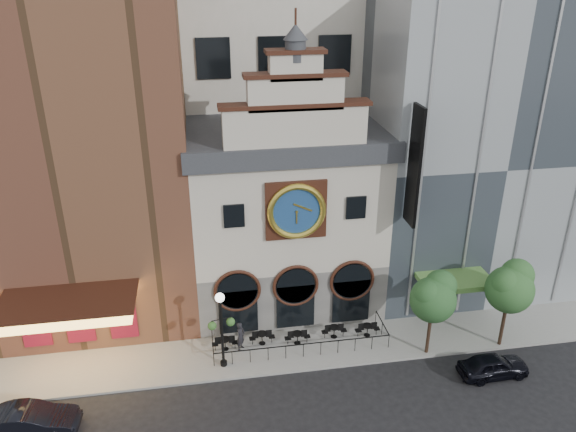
# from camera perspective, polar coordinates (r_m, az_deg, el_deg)

# --- Properties ---
(ground) EXTENTS (120.00, 120.00, 0.00)m
(ground) POSITION_cam_1_polar(r_m,az_deg,el_deg) (33.80, 1.96, -15.52)
(ground) COLOR black
(ground) RESTS_ON ground
(sidewalk) EXTENTS (44.00, 5.00, 0.15)m
(sidewalk) POSITION_cam_1_polar(r_m,az_deg,el_deg) (35.66, 1.16, -12.88)
(sidewalk) COLOR gray
(sidewalk) RESTS_ON ground
(clock_building) EXTENTS (12.60, 8.78, 18.65)m
(clock_building) POSITION_cam_1_polar(r_m,az_deg,el_deg) (36.77, -0.28, 0.39)
(clock_building) COLOR #605E5B
(clock_building) RESTS_ON ground
(theater_building) EXTENTS (14.00, 15.60, 25.00)m
(theater_building) POSITION_cam_1_polar(r_m,az_deg,el_deg) (37.20, -21.29, 8.67)
(theater_building) COLOR brown
(theater_building) RESTS_ON ground
(retail_building) EXTENTS (14.00, 14.40, 20.00)m
(retail_building) POSITION_cam_1_polar(r_m,az_deg,el_deg) (41.43, 17.38, 7.18)
(retail_building) COLOR gray
(retail_building) RESTS_ON ground
(cafe_railing) EXTENTS (10.60, 2.60, 0.90)m
(cafe_railing) POSITION_cam_1_polar(r_m,az_deg,el_deg) (35.34, 1.16, -12.20)
(cafe_railing) COLOR black
(cafe_railing) RESTS_ON sidewalk
(bistro_0) EXTENTS (1.58, 0.68, 0.90)m
(bistro_0) POSITION_cam_1_polar(r_m,az_deg,el_deg) (35.05, -6.42, -12.71)
(bistro_0) COLOR black
(bistro_0) RESTS_ON sidewalk
(bistro_1) EXTENTS (1.58, 0.68, 0.90)m
(bistro_1) POSITION_cam_1_polar(r_m,az_deg,el_deg) (35.33, -2.65, -12.21)
(bistro_1) COLOR black
(bistro_1) RESTS_ON sidewalk
(bistro_2) EXTENTS (1.58, 0.68, 0.90)m
(bistro_2) POSITION_cam_1_polar(r_m,az_deg,el_deg) (35.32, 0.96, -12.20)
(bistro_2) COLOR black
(bistro_2) RESTS_ON sidewalk
(bistro_3) EXTENTS (1.58, 0.68, 0.90)m
(bistro_3) POSITION_cam_1_polar(r_m,az_deg,el_deg) (35.94, 4.71, -11.55)
(bistro_3) COLOR black
(bistro_3) RESTS_ON sidewalk
(bistro_4) EXTENTS (1.58, 0.68, 0.90)m
(bistro_4) POSITION_cam_1_polar(r_m,az_deg,el_deg) (36.31, 8.07, -11.33)
(bistro_4) COLOR black
(bistro_4) RESTS_ON sidewalk
(car_right) EXTENTS (4.08, 1.75, 1.37)m
(car_right) POSITION_cam_1_polar(r_m,az_deg,el_deg) (35.12, 20.13, -14.09)
(car_right) COLOR black
(car_right) RESTS_ON ground
(car_left) EXTENTS (4.80, 1.95, 1.55)m
(car_left) POSITION_cam_1_polar(r_m,az_deg,el_deg) (32.53, -24.73, -18.39)
(car_left) COLOR black
(car_left) RESTS_ON ground
(pedestrian) EXTENTS (0.75, 0.83, 1.89)m
(pedestrian) POSITION_cam_1_polar(r_m,az_deg,el_deg) (34.70, -4.83, -12.07)
(pedestrian) COLOR black
(pedestrian) RESTS_ON sidewalk
(lamppost) EXTENTS (1.55, 0.71, 4.92)m
(lamppost) POSITION_cam_1_polar(r_m,az_deg,el_deg) (32.37, -6.80, -10.63)
(lamppost) COLOR black
(lamppost) RESTS_ON sidewalk
(tree_left) EXTENTS (2.79, 2.69, 5.37)m
(tree_left) POSITION_cam_1_polar(r_m,az_deg,el_deg) (33.75, 14.60, -7.89)
(tree_left) COLOR #382619
(tree_left) RESTS_ON sidewalk
(tree_right) EXTENTS (2.94, 2.83, 5.66)m
(tree_right) POSITION_cam_1_polar(r_m,az_deg,el_deg) (35.73, 21.68, -6.61)
(tree_right) COLOR #382619
(tree_right) RESTS_ON sidewalk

